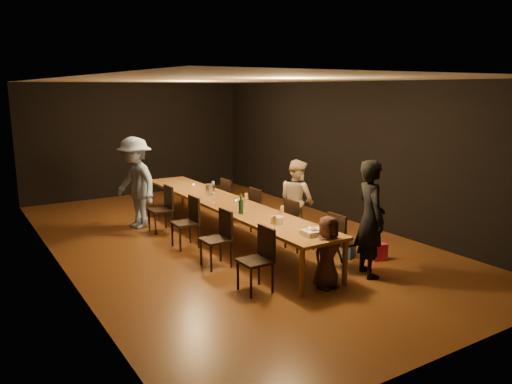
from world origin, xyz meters
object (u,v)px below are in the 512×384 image
chair_right_1 (300,224)px  chair_right_0 (345,241)px  chair_left_0 (255,260)px  chair_left_1 (216,239)px  woman_tan (297,200)px  chair_right_2 (263,210)px  man_blue (136,183)px  chair_left_2 (185,222)px  chair_left_3 (160,209)px  plate_stack (277,220)px  ice_bucket (210,189)px  champagne_bottle (241,204)px  chair_right_3 (234,199)px  woman_birthday (371,219)px  table (226,204)px  child (328,252)px  birthday_cake (313,232)px

chair_right_1 → chair_right_0: bearing=-0.0°
chair_right_1 → chair_left_0: 2.08m
chair_left_1 → woman_tan: size_ratio=0.60×
chair_right_2 → man_blue: man_blue is taller
chair_left_2 → chair_left_3: bearing=0.0°
plate_stack → man_blue: bearing=106.9°
chair_left_1 → ice_bucket: (0.89, 1.93, 0.39)m
woman_tan → man_blue: (-2.30, 2.46, 0.17)m
champagne_bottle → chair_left_3: bearing=106.2°
woman_tan → man_blue: 3.37m
chair_right_3 → woman_birthday: size_ratio=0.51×
chair_right_2 → ice_bucket: bearing=-132.0°
plate_stack → table: bearing=87.8°
child → chair_left_3: bearing=97.3°
chair_right_3 → child: 4.10m
table → chair_right_3: size_ratio=6.45×
chair_left_3 → woman_tan: size_ratio=0.60×
chair_left_1 → ice_bucket: ice_bucket is taller
chair_left_0 → birthday_cake: 0.96m
chair_right_2 → man_blue: size_ratio=0.49×
woman_birthday → ice_bucket: woman_birthday is taller
chair_left_2 → chair_left_3: same height
chair_left_1 → birthday_cake: chair_left_1 is taller
woman_birthday → birthday_cake: (-0.94, 0.20, -0.12)m
chair_right_0 → woman_birthday: bearing=18.2°
table → woman_tan: woman_tan is taller
woman_tan → child: size_ratio=1.44×
chair_right_3 → champagne_bottle: champagne_bottle is taller
chair_right_1 → chair_right_2: (0.00, 1.20, 0.00)m
man_blue → chair_left_2: bearing=-3.2°
ice_bucket → chair_left_2: bearing=-140.5°
chair_right_3 → child: size_ratio=0.86×
chair_right_3 → child: (-0.74, -4.04, 0.07)m
child → plate_stack: (-0.18, 1.03, 0.27)m
table → woman_birthday: bearing=-70.7°
chair_right_2 → chair_left_1: same height
chair_right_2 → woman_birthday: 2.84m
woman_tan → woman_birthday: bearing=173.2°
chair_left_0 → champagne_bottle: size_ratio=2.66×
chair_right_3 → man_blue: size_ratio=0.49×
chair_left_0 → man_blue: bearing=4.1°
chair_left_1 → plate_stack: bearing=-128.0°
man_blue → birthday_cake: man_blue is taller
table → chair_right_0: (0.85, -2.40, -0.24)m
chair_left_1 → chair_left_3: 2.40m
man_blue → ice_bucket: size_ratio=8.95×
table → chair_left_1: bearing=-125.3°
chair_left_3 → woman_birthday: 4.42m
chair_right_0 → chair_left_3: size_ratio=1.00×
chair_left_1 → chair_left_3: same height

